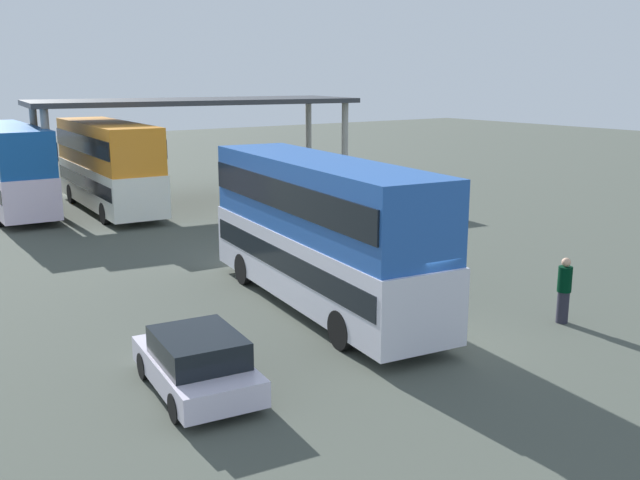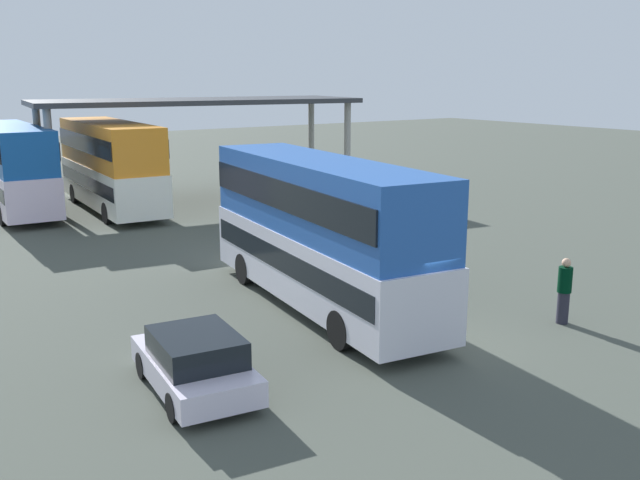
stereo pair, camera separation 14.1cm
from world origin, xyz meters
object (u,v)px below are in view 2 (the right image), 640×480
Objects in this scene: double_decker_near_canopy at (13,165)px; double_decker_mid_row at (110,163)px; double_decker_main at (320,228)px; parked_hatchback at (195,362)px; pedestrian_waiting at (564,291)px.

double_decker_mid_row is (4.12, -2.12, 0.06)m from double_decker_near_canopy.
double_decker_main is 18.50m from double_decker_mid_row.
parked_hatchback is 0.39× the size of double_decker_near_canopy.
pedestrian_waiting is (4.48, -23.47, -1.47)m from double_decker_mid_row.
double_decker_main is 5.80× the size of pedestrian_waiting.
double_decker_mid_row is at bearing 6.72° from double_decker_main.
double_decker_main is 1.05× the size of double_decker_near_canopy.
double_decker_main is 21.00m from double_decker_near_canopy.
double_decker_near_canopy is at bearing 2.89° from parked_hatchback.
double_decker_near_canopy is at bearing 66.27° from double_decker_mid_row.
pedestrian_waiting reaches higher than parked_hatchback.
double_decker_mid_row reaches higher than double_decker_near_canopy.
double_decker_near_canopy is 0.95× the size of double_decker_mid_row.
parked_hatchback is 24.03m from double_decker_near_canopy.
double_decker_mid_row is 5.81× the size of pedestrian_waiting.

